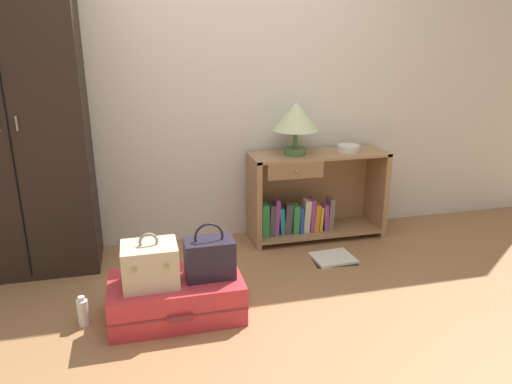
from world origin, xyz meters
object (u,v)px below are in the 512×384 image
at_px(bookshelf, 311,197).
at_px(train_case, 150,265).
at_px(bowl, 349,148).
at_px(wardrobe, 16,118).
at_px(table_lamp, 296,118).
at_px(suitcase_large, 176,297).
at_px(handbag, 210,258).
at_px(bottle, 83,312).
at_px(open_book_on_floor, 333,258).

height_order(bookshelf, train_case, bookshelf).
bearing_deg(bowl, train_case, -149.78).
xyz_separation_m(wardrobe, table_lamp, (1.90, 0.04, -0.09)).
xyz_separation_m(suitcase_large, handbag, (0.20, -0.01, 0.23)).
height_order(suitcase_large, handbag, handbag).
relative_size(bookshelf, bottle, 5.96).
bearing_deg(bowl, suitcase_large, -148.31).
bearing_deg(handbag, train_case, -177.63).
bearing_deg(bowl, open_book_on_floor, -122.46).
relative_size(wardrobe, bowl, 12.22).
bearing_deg(bottle, train_case, -7.75).
height_order(wardrobe, handbag, wardrobe).
xyz_separation_m(suitcase_large, train_case, (-0.13, -0.03, 0.24)).
bearing_deg(suitcase_large, open_book_on_floor, 21.78).
height_order(wardrobe, train_case, wardrobe).
distance_m(bookshelf, train_case, 1.59).
xyz_separation_m(wardrobe, train_case, (0.76, -0.89, -0.70)).
bearing_deg(wardrobe, train_case, -49.49).
bearing_deg(bottle, handbag, -3.09).
relative_size(bookshelf, suitcase_large, 1.41).
distance_m(table_lamp, train_case, 1.59).
relative_size(wardrobe, bottle, 11.76).
distance_m(bowl, suitcase_large, 1.79).
xyz_separation_m(table_lamp, bottle, (-1.52, -0.87, -0.89)).
relative_size(bowl, train_case, 0.56).
xyz_separation_m(wardrobe, bowl, (2.33, 0.03, -0.34)).
relative_size(bowl, open_book_on_floor, 0.53).
relative_size(wardrobe, bookshelf, 1.97).
xyz_separation_m(wardrobe, bottle, (0.38, -0.84, -0.97)).
bearing_deg(handbag, open_book_on_floor, 26.37).
bearing_deg(table_lamp, train_case, -140.83).
relative_size(wardrobe, suitcase_large, 2.78).
relative_size(table_lamp, train_case, 1.28).
bearing_deg(wardrobe, suitcase_large, -43.95).
height_order(bowl, handbag, bowl).
bearing_deg(table_lamp, bowl, -1.52).
relative_size(train_case, open_book_on_floor, 0.95).
relative_size(bowl, bottle, 0.96).
bearing_deg(table_lamp, suitcase_large, -138.15).
relative_size(bottle, open_book_on_floor, 0.55).
distance_m(bookshelf, suitcase_large, 1.49).
distance_m(wardrobe, train_case, 1.36).
bearing_deg(handbag, wardrobe, 141.26).
xyz_separation_m(table_lamp, suitcase_large, (-1.00, -0.90, -0.85)).
height_order(wardrobe, bookshelf, wardrobe).
xyz_separation_m(suitcase_large, open_book_on_floor, (1.17, 0.47, -0.11)).
xyz_separation_m(suitcase_large, bottle, (-0.52, 0.02, -0.03)).
xyz_separation_m(bowl, suitcase_large, (-1.44, -0.89, -0.60)).
xyz_separation_m(table_lamp, bowl, (0.43, -0.01, -0.25)).
relative_size(bookshelf, bowl, 6.19).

